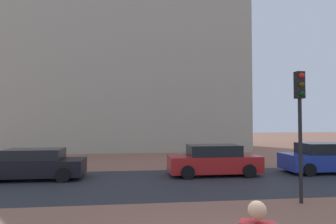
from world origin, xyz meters
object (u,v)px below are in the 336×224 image
object	(u,v)px
car_red	(214,161)
car_black	(34,165)
traffic_light_pole	(300,110)
car_blue	(324,158)

from	to	relation	value
car_red	car_black	bearing A→B (deg)	180.00
car_black	traffic_light_pole	distance (m)	11.66
car_red	car_black	xyz separation A→B (m)	(-8.64, 0.00, -0.04)
car_red	traffic_light_pole	xyz separation A→B (m)	(1.42, -5.38, 2.33)
car_red	car_black	distance (m)	8.64
car_red	car_blue	distance (m)	6.00
car_red	car_black	world-z (taller)	car_red
car_black	traffic_light_pole	bearing A→B (deg)	-28.12
car_black	traffic_light_pole	size ratio (longest dim) A/B	1.05
car_blue	traffic_light_pole	distance (m)	7.43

